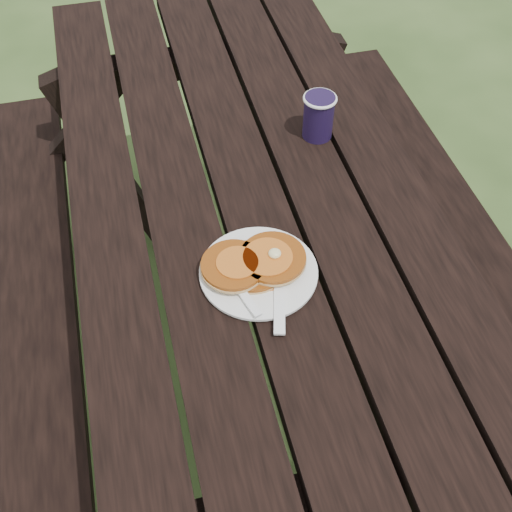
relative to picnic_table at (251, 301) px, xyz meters
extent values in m
plane|color=#2C401B|center=(0.00, 0.00, -0.37)|extent=(60.00, 60.00, 0.00)
cube|color=black|center=(0.00, 0.00, 0.36)|extent=(0.75, 1.80, 0.04)
cube|color=black|center=(-0.55, 0.00, 0.06)|extent=(0.25, 1.80, 0.04)
cube|color=black|center=(0.55, 0.00, 0.06)|extent=(0.25, 1.80, 0.04)
cylinder|color=white|center=(-0.04, -0.22, 0.39)|extent=(0.29, 0.29, 0.01)
cylinder|color=#944610|center=(-0.05, -0.21, 0.40)|extent=(0.12, 0.12, 0.01)
cylinder|color=#944610|center=(-0.08, -0.21, 0.41)|extent=(0.12, 0.12, 0.01)
cylinder|color=#944610|center=(-0.01, -0.21, 0.41)|extent=(0.13, 0.13, 0.01)
cylinder|color=#B15819|center=(-0.02, -0.21, 0.42)|extent=(0.09, 0.09, 0.00)
ellipsoid|color=#F4E59E|center=(0.00, -0.21, 0.42)|extent=(0.02, 0.02, 0.02)
cube|color=white|center=(-0.01, -0.28, 0.39)|extent=(0.07, 0.18, 0.00)
cylinder|color=black|center=(0.20, 0.15, 0.44)|extent=(0.07, 0.07, 0.11)
torus|color=white|center=(0.20, 0.15, 0.48)|extent=(0.08, 0.08, 0.01)
cylinder|color=black|center=(0.20, 0.15, 0.48)|extent=(0.06, 0.06, 0.01)
camera|label=1|loc=(-0.23, -0.95, 1.33)|focal=45.00mm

